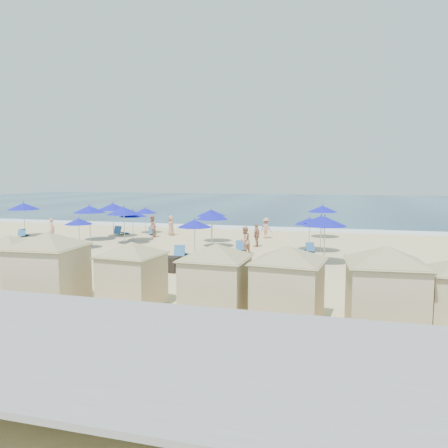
{
  "coord_description": "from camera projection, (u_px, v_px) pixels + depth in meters",
  "views": [
    {
      "loc": [
        9.4,
        -22.95,
        4.61
      ],
      "look_at": [
        2.31,
        3.0,
        1.72
      ],
      "focal_mm": 35.0,
      "sensor_mm": 36.0,
      "label": 1
    }
  ],
  "objects": [
    {
      "name": "beach_chair_3",
      "position": [
        181.0,
        253.0,
        25.27
      ],
      "size": [
        0.85,
        1.47,
        0.76
      ],
      "color": "#285A92",
      "rests_on": "ground"
    },
    {
      "name": "umbrella_9",
      "position": [
        322.0,
        209.0,
        33.06
      ],
      "size": [
        2.25,
        2.25,
        2.56
      ],
      "color": "#A5A8AD",
      "rests_on": "ground"
    },
    {
      "name": "cabana_1",
      "position": [
        49.0,
        260.0,
        15.5
      ],
      "size": [
        4.71,
        4.71,
        2.96
      ],
      "color": "#CDB68C",
      "rests_on": "ground"
    },
    {
      "name": "trash_bin",
      "position": [
        171.0,
        264.0,
        21.34
      ],
      "size": [
        0.81,
        0.81,
        0.74
      ],
      "primitive_type": "cube",
      "rotation": [
        0.0,
        0.0,
        -0.1
      ],
      "color": "black",
      "rests_on": "ground"
    },
    {
      "name": "beachgoer_1",
      "position": [
        152.0,
        226.0,
        33.47
      ],
      "size": [
        0.82,
        0.95,
        1.69
      ],
      "primitive_type": "imported",
      "rotation": [
        0.0,
        0.0,
        4.95
      ],
      "color": "tan",
      "rests_on": "ground"
    },
    {
      "name": "umbrella_4",
      "position": [
        145.0,
        211.0,
        35.9
      ],
      "size": [
        1.9,
        1.9,
        2.16
      ],
      "color": "#A5A8AD",
      "rests_on": "ground"
    },
    {
      "name": "umbrella_10",
      "position": [
        309.0,
        221.0,
        27.32
      ],
      "size": [
        1.89,
        1.89,
        2.15
      ],
      "color": "#A5A8AD",
      "rests_on": "ground"
    },
    {
      "name": "beach_chair_4",
      "position": [
        240.0,
        247.0,
        27.42
      ],
      "size": [
        0.84,
        1.38,
        0.71
      ],
      "color": "#285A92",
      "rests_on": "ground"
    },
    {
      "name": "cabana_3",
      "position": [
        216.0,
        271.0,
        14.31
      ],
      "size": [
        4.32,
        4.32,
        2.71
      ],
      "color": "#CDB68C",
      "rests_on": "ground"
    },
    {
      "name": "beachgoer_5",
      "position": [
        245.0,
        241.0,
        26.03
      ],
      "size": [
        0.91,
        1.01,
        1.7
      ],
      "primitive_type": "imported",
      "rotation": [
        0.0,
        0.0,
        4.31
      ],
      "color": "tan",
      "rests_on": "ground"
    },
    {
      "name": "umbrella_12",
      "position": [
        124.0,
        211.0,
        30.0
      ],
      "size": [
        2.34,
        2.34,
        2.66
      ],
      "color": "#A5A8AD",
      "rests_on": "ground"
    },
    {
      "name": "beachgoer_2",
      "position": [
        257.0,
        235.0,
        28.93
      ],
      "size": [
        0.53,
        0.97,
        1.57
      ],
      "primitive_type": "imported",
      "rotation": [
        0.0,
        0.0,
        4.55
      ],
      "color": "tan",
      "rests_on": "ground"
    },
    {
      "name": "beach_chair_1",
      "position": [
        120.0,
        232.0,
        34.98
      ],
      "size": [
        0.83,
        1.46,
        0.76
      ],
      "color": "#285A92",
      "rests_on": "ground"
    },
    {
      "name": "umbrella_7",
      "position": [
        211.0,
        213.0,
        30.99
      ],
      "size": [
        2.11,
        2.11,
        2.4
      ],
      "color": "#A5A8AD",
      "rests_on": "ground"
    },
    {
      "name": "umbrella_3",
      "position": [
        79.0,
        221.0,
        28.07
      ],
      "size": [
        1.8,
        1.8,
        2.05
      ],
      "color": "#A5A8AD",
      "rests_on": "ground"
    },
    {
      "name": "ocean",
      "position": [
        288.0,
        203.0,
        77.71
      ],
      "size": [
        160.0,
        80.0,
        0.06
      ],
      "primitive_type": "cube",
      "color": "#0E2F4E",
      "rests_on": "ground"
    },
    {
      "name": "umbrella_0",
      "position": [
        24.0,
        206.0,
        33.85
      ],
      "size": [
        2.39,
        2.39,
        2.73
      ],
      "color": "#A5A8AD",
      "rests_on": "ground"
    },
    {
      "name": "beach_chair_2",
      "position": [
        152.0,
        232.0,
        35.07
      ],
      "size": [
        0.92,
        1.28,
        0.65
      ],
      "color": "#285A92",
      "rests_on": "ground"
    },
    {
      "name": "cabana_4",
      "position": [
        288.0,
        275.0,
        13.67
      ],
      "size": [
        4.34,
        4.34,
        2.74
      ],
      "color": "#CDB68C",
      "rests_on": "ground"
    },
    {
      "name": "umbrella_1",
      "position": [
        89.0,
        209.0,
        31.62
      ],
      "size": [
        2.33,
        2.33,
        2.65
      ],
      "color": "#A5A8AD",
      "rests_on": "ground"
    },
    {
      "name": "beach_chair_0",
      "position": [
        23.0,
        234.0,
        33.88
      ],
      "size": [
        0.94,
        1.29,
        0.65
      ],
      "color": "#285A92",
      "rests_on": "ground"
    },
    {
      "name": "beach_chair_5",
      "position": [
        308.0,
        248.0,
        26.98
      ],
      "size": [
        0.94,
        1.3,
        0.65
      ],
      "color": "#285A92",
      "rests_on": "ground"
    },
    {
      "name": "umbrella_8",
      "position": [
        212.0,
        216.0,
        28.54
      ],
      "size": [
        2.12,
        2.12,
        2.42
      ],
      "color": "#A5A8AD",
      "rests_on": "ground"
    },
    {
      "name": "cabana_2",
      "position": [
        132.0,
        266.0,
        15.48
      ],
      "size": [
        4.09,
        4.09,
        2.58
      ],
      "color": "#CDB68C",
      "rests_on": "ground"
    },
    {
      "name": "ground",
      "position": [
        171.0,
        258.0,
        24.97
      ],
      "size": [
        160.0,
        160.0,
        0.0
      ],
      "primitive_type": "plane",
      "color": "#D6C488",
      "rests_on": "ground"
    },
    {
      "name": "surf_line",
      "position": [
        236.0,
        227.0,
        39.83
      ],
      "size": [
        160.0,
        2.5,
        0.08
      ],
      "primitive_type": "cube",
      "color": "white",
      "rests_on": "ground"
    },
    {
      "name": "cabana_5",
      "position": [
        386.0,
        279.0,
        12.81
      ],
      "size": [
        4.57,
        4.57,
        2.88
      ],
      "color": "#CDB68C",
      "rests_on": "ground"
    },
    {
      "name": "beachgoer_4",
      "position": [
        171.0,
        226.0,
        34.59
      ],
      "size": [
        0.77,
        0.91,
        1.59
      ],
      "primitive_type": "imported",
      "rotation": [
        0.0,
        0.0,
        5.11
      ],
      "color": "tan",
      "rests_on": "ground"
    },
    {
      "name": "umbrella_2",
      "position": [
        113.0,
        207.0,
        33.5
      ],
      "size": [
        2.39,
        2.39,
        2.72
      ],
      "color": "#A5A8AD",
      "rests_on": "ground"
    },
    {
      "name": "umbrella_5",
      "position": [
        133.0,
        214.0,
        31.49
      ],
      "size": [
        2.02,
        2.02,
        2.3
      ],
      "color": "#A5A8AD",
      "rests_on": "ground"
    },
    {
      "name": "beachgoer_3",
      "position": [
        266.0,
        228.0,
        32.92
      ],
      "size": [
        1.17,
        1.03,
        1.58
      ],
      "primitive_type": "imported",
      "rotation": [
        0.0,
        0.0,
        2.59
      ],
      "color": "tan",
      "rests_on": "ground"
    },
    {
      "name": "cabana_0",
      "position": [
        10.0,
        258.0,
        16.81
      ],
      "size": [
        4.21,
        4.21,
        2.64
      ],
      "color": "#CDB68C",
      "rests_on": "ground"
    },
    {
      "name": "beachgoer_0",
      "position": [
        52.0,
        229.0,
        32.07
      ],
      "size": [
        0.71,
        0.65,
        1.62
      ],
      "primitive_type": "imported",
      "rotation": [
        0.0,
        0.0,
        2.56
      ],
      "color": "tan",
      "rests_on": "ground"
    },
    {
      "name": "umbrella_11",
      "position": [
        325.0,
        221.0,
        22.99
      ],
      "size": [
        2.33,
        2.33,
        2.65
      ],
      "color": "#A5A8AD",
      "rests_on": "ground"
    },
    {
      "name": "umbrella_13",
      "position": [
        321.0,
        219.0,
        26.78
      ],
      "size": [
        2.06,
        2.06,
        2.35
      ],
      "color": "#A5A8AD",
      "rests_on": "ground"
    },
    {
      "name": "umbrella_6",
      "position": [
        195.0,
        224.0,
        24.91
      ],
      "size": [
        2.01,
        2.01,
        2.28
      ],
      "color": "#A5A8AD",
      "rests_on": "ground"
    }
  ]
}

